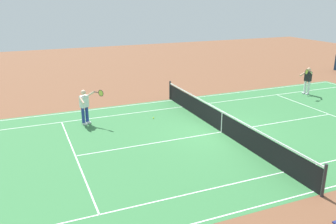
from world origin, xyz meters
TOP-DOWN VIEW (x-y plane):
  - ground_plane at (0.00, 0.00)m, footprint 60.00×60.00m
  - court_slab at (0.00, 0.00)m, footprint 24.20×11.40m
  - court_line_markings at (0.00, 0.00)m, footprint 23.85×11.05m
  - tennis_net at (0.00, 0.00)m, footprint 0.10×11.70m
  - tennis_player_near at (5.34, -3.46)m, footprint 1.04×0.81m
  - tennis_player_far at (-8.17, -3.53)m, footprint 0.99×0.86m
  - tennis_ball at (2.15, -2.89)m, footprint 0.07×0.07m

SIDE VIEW (x-z plane):
  - ground_plane at x=0.00m, z-range 0.00..0.00m
  - court_slab at x=0.00m, z-range 0.00..0.00m
  - court_line_markings at x=0.00m, z-range 0.00..0.01m
  - tennis_ball at x=2.15m, z-range 0.00..0.07m
  - tennis_net at x=0.00m, z-range -0.05..1.03m
  - tennis_player_near at x=5.34m, z-range 0.08..1.78m
  - tennis_player_far at x=-8.17m, z-range 0.08..1.78m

